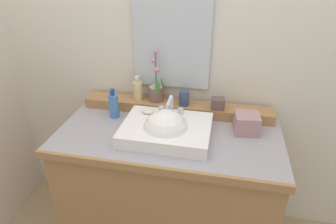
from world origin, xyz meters
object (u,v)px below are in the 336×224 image
object	(u,v)px
soap_dispenser	(138,90)
trinket_box	(218,104)
potted_plant	(156,90)
tissue_box	(246,123)
tumbler_cup	(184,98)
lotion_bottle	(114,105)
sink_basin	(166,131)
soap_bar	(148,111)

from	to	relation	value
soap_dispenser	trinket_box	size ratio (longest dim) A/B	2.01
potted_plant	tissue_box	distance (m)	0.57
soap_dispenser	trinket_box	distance (m)	0.50
tissue_box	tumbler_cup	bearing A→B (deg)	160.79
lotion_bottle	trinket_box	bearing A→B (deg)	10.42
sink_basin	tissue_box	distance (m)	0.45
soap_bar	trinket_box	distance (m)	0.41
potted_plant	lotion_bottle	world-z (taller)	potted_plant
soap_dispenser	lotion_bottle	xyz separation A→B (m)	(-0.11, -0.14, -0.05)
sink_basin	lotion_bottle	bearing A→B (deg)	156.86
tumbler_cup	trinket_box	size ratio (longest dim) A/B	1.25
sink_basin	potted_plant	bearing A→B (deg)	112.58
potted_plant	soap_dispenser	world-z (taller)	potted_plant
tumbler_cup	tissue_box	xyz separation A→B (m)	(0.37, -0.13, -0.06)
sink_basin	potted_plant	size ratio (longest dim) A/B	1.49
soap_bar	tissue_box	xyz separation A→B (m)	(0.55, 0.03, -0.03)
soap_dispenser	lotion_bottle	bearing A→B (deg)	-127.34
lotion_bottle	tissue_box	distance (m)	0.77
sink_basin	trinket_box	xyz separation A→B (m)	(0.26, 0.26, 0.06)
potted_plant	trinket_box	bearing A→B (deg)	-5.69
soap_bar	trinket_box	size ratio (longest dim) A/B	0.93
sink_basin	potted_plant	distance (m)	0.34
potted_plant	tumbler_cup	distance (m)	0.18
potted_plant	trinket_box	xyz separation A→B (m)	(0.38, -0.04, -0.04)
soap_dispenser	potted_plant	bearing A→B (deg)	3.07
potted_plant	soap_dispenser	distance (m)	0.12
potted_plant	tumbler_cup	size ratio (longest dim) A/B	3.36
sink_basin	soap_dispenser	size ratio (longest dim) A/B	3.11
soap_dispenser	trinket_box	bearing A→B (deg)	-3.63
soap_bar	tumbler_cup	distance (m)	0.25
tumbler_cup	tissue_box	distance (m)	0.39
soap_bar	potted_plant	distance (m)	0.20
tissue_box	soap_dispenser	bearing A→B (deg)	167.17
potted_plant	soap_bar	bearing A→B (deg)	-91.55
potted_plant	trinket_box	world-z (taller)	potted_plant
soap_bar	soap_dispenser	distance (m)	0.22
soap_bar	lotion_bottle	world-z (taller)	lotion_bottle
soap_dispenser	tumbler_cup	size ratio (longest dim) A/B	1.61
soap_bar	tissue_box	distance (m)	0.55
tissue_box	soap_bar	bearing A→B (deg)	-176.59
lotion_bottle	soap_dispenser	bearing A→B (deg)	52.66
sink_basin	soap_bar	bearing A→B (deg)	139.99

